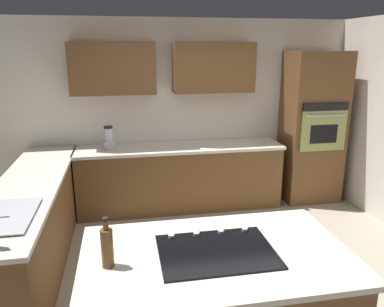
{
  "coord_description": "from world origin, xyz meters",
  "views": [
    {
      "loc": [
        0.85,
        3.22,
        2.2
      ],
      "look_at": [
        0.06,
        -1.05,
        0.98
      ],
      "focal_mm": 35.11,
      "sensor_mm": 36.0,
      "label": 1
    }
  ],
  "objects": [
    {
      "name": "countertop_back",
      "position": [
        0.1,
        -1.72,
        0.88
      ],
      "size": [
        2.84,
        0.64,
        0.04
      ],
      "primitive_type": "cube",
      "color": "silver",
      "rests_on": "lower_cabinets_back"
    },
    {
      "name": "countertop_side",
      "position": [
        1.82,
        -0.55,
        0.88
      ],
      "size": [
        0.64,
        2.94,
        0.04
      ],
      "primitive_type": "cube",
      "color": "silver",
      "rests_on": "lower_cabinets_side"
    },
    {
      "name": "blender",
      "position": [
        1.05,
        -1.75,
        1.03
      ],
      "size": [
        0.15,
        0.15,
        0.31
      ],
      "color": "silver",
      "rests_on": "countertop_back"
    },
    {
      "name": "cooktop",
      "position": [
        0.29,
        1.07,
        0.91
      ],
      "size": [
        0.76,
        0.56,
        0.03
      ],
      "color": "black",
      "rests_on": "island_top"
    },
    {
      "name": "wall_back",
      "position": [
        0.07,
        -2.05,
        1.46
      ],
      "size": [
        6.0,
        0.44,
        2.6
      ],
      "color": "white",
      "rests_on": "ground"
    },
    {
      "name": "sink_unit",
      "position": [
        1.83,
        0.26,
        0.92
      ],
      "size": [
        0.46,
        0.7,
        0.23
      ],
      "color": "#515456",
      "rests_on": "countertop_side"
    },
    {
      "name": "ground_plane",
      "position": [
        0.0,
        0.0,
        0.0
      ],
      "size": [
        14.0,
        14.0,
        0.0
      ],
      "primitive_type": "plane",
      "color": "#9E937F"
    },
    {
      "name": "lower_cabinets_back",
      "position": [
        0.1,
        -1.72,
        0.43
      ],
      "size": [
        2.8,
        0.6,
        0.86
      ],
      "primitive_type": "cube",
      "color": "brown",
      "rests_on": "ground"
    },
    {
      "name": "island_top",
      "position": [
        0.29,
        1.08,
        0.88
      ],
      "size": [
        1.77,
        1.07,
        0.04
      ],
      "primitive_type": "cube",
      "color": "silver",
      "rests_on": "island_base"
    },
    {
      "name": "wall_oven",
      "position": [
        -1.85,
        -1.72,
        1.08
      ],
      "size": [
        0.8,
        0.66,
        2.16
      ],
      "color": "brown",
      "rests_on": "ground"
    },
    {
      "name": "oil_bottle",
      "position": [
        0.98,
        1.12,
        1.03
      ],
      "size": [
        0.08,
        0.08,
        0.33
      ],
      "color": "brown",
      "rests_on": "island_top"
    },
    {
      "name": "lower_cabinets_side",
      "position": [
        1.82,
        -0.55,
        0.43
      ],
      "size": [
        0.6,
        2.9,
        0.86
      ],
      "primitive_type": "cube",
      "color": "brown",
      "rests_on": "ground"
    }
  ]
}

